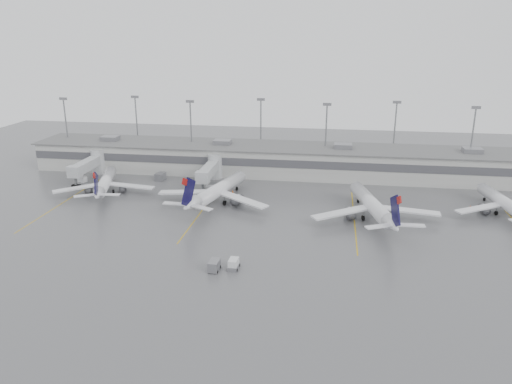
# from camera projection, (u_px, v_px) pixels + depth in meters

# --- Properties ---
(ground) EXTENTS (260.00, 260.00, 0.00)m
(ground) POSITION_uv_depth(u_px,v_px,m) (262.00, 259.00, 91.90)
(ground) COLOR #525254
(ground) RESTS_ON ground
(terminal) EXTENTS (152.00, 17.00, 9.45)m
(terminal) POSITION_uv_depth(u_px,v_px,m) (290.00, 160.00, 145.10)
(terminal) COLOR #A5A5A0
(terminal) RESTS_ON ground
(light_masts) EXTENTS (142.40, 8.00, 20.60)m
(light_masts) POSITION_uv_depth(u_px,v_px,m) (292.00, 129.00, 148.10)
(light_masts) COLOR gray
(light_masts) RESTS_ON ground
(jet_bridge_left) EXTENTS (4.00, 17.20, 7.00)m
(jet_bridge_left) POSITION_uv_depth(u_px,v_px,m) (92.00, 164.00, 141.69)
(jet_bridge_left) COLOR #A8ABAD
(jet_bridge_left) RESTS_ON ground
(jet_bridge_right) EXTENTS (4.00, 17.20, 7.00)m
(jet_bridge_right) POSITION_uv_depth(u_px,v_px,m) (212.00, 169.00, 136.63)
(jet_bridge_right) COLOR #A8ABAD
(jet_bridge_right) RESTS_ON ground
(stand_markings) EXTENTS (105.25, 40.00, 0.01)m
(stand_markings) POSITION_uv_depth(u_px,v_px,m) (277.00, 214.00, 114.45)
(stand_markings) COLOR #CB9F0B
(stand_markings) RESTS_ON ground
(jet_far_left) EXTENTS (24.43, 27.78, 9.23)m
(jet_far_left) POSITION_uv_depth(u_px,v_px,m) (105.00, 182.00, 128.05)
(jet_far_left) COLOR silver
(jet_far_left) RESTS_ON ground
(jet_mid_left) EXTENTS (28.02, 31.81, 10.49)m
(jet_mid_left) POSITION_uv_depth(u_px,v_px,m) (217.00, 191.00, 120.34)
(jet_mid_left) COLOR silver
(jet_mid_left) RESTS_ON ground
(jet_mid_right) EXTENTS (28.03, 31.80, 10.46)m
(jet_mid_right) POSITION_uv_depth(u_px,v_px,m) (373.00, 205.00, 110.11)
(jet_mid_right) COLOR silver
(jet_mid_right) RESTS_ON ground
(jet_far_right) EXTENTS (24.34, 27.51, 8.96)m
(jet_far_right) POSITION_uv_depth(u_px,v_px,m) (505.00, 203.00, 113.17)
(jet_far_right) COLOR silver
(jet_far_right) RESTS_ON ground
(baggage_tug) EXTENTS (1.96, 2.93, 1.84)m
(baggage_tug) POSITION_uv_depth(u_px,v_px,m) (234.00, 265.00, 87.87)
(baggage_tug) COLOR silver
(baggage_tug) RESTS_ON ground
(baggage_cart) EXTENTS (1.79, 3.00, 1.89)m
(baggage_cart) POSITION_uv_depth(u_px,v_px,m) (214.00, 265.00, 87.12)
(baggage_cart) COLOR slate
(baggage_cart) RESTS_ON ground
(gse_uld_a) EXTENTS (2.57, 2.09, 1.58)m
(gse_uld_a) POSITION_uv_depth(u_px,v_px,m) (82.00, 179.00, 138.24)
(gse_uld_a) COLOR silver
(gse_uld_a) RESTS_ON ground
(gse_uld_b) EXTENTS (2.44, 1.90, 1.54)m
(gse_uld_b) POSITION_uv_depth(u_px,v_px,m) (210.00, 189.00, 129.95)
(gse_uld_b) COLOR silver
(gse_uld_b) RESTS_ON ground
(gse_uld_c) EXTENTS (2.38, 1.63, 1.66)m
(gse_uld_c) POSITION_uv_depth(u_px,v_px,m) (365.00, 197.00, 123.23)
(gse_uld_c) COLOR silver
(gse_uld_c) RESTS_ON ground
(gse_loader) EXTENTS (2.65, 3.65, 2.08)m
(gse_loader) POSITION_uv_depth(u_px,v_px,m) (160.00, 177.00, 139.70)
(gse_loader) COLOR slate
(gse_loader) RESTS_ON ground
(cone_a) EXTENTS (0.46, 0.46, 0.74)m
(cone_a) POSITION_uv_depth(u_px,v_px,m) (69.00, 189.00, 131.36)
(cone_a) COLOR #E04B04
(cone_a) RESTS_ON ground
(cone_b) EXTENTS (0.47, 0.47, 0.74)m
(cone_b) POSITION_uv_depth(u_px,v_px,m) (233.00, 191.00, 129.18)
(cone_b) COLOR #E04B04
(cone_b) RESTS_ON ground
(cone_c) EXTENTS (0.40, 0.40, 0.63)m
(cone_c) POSITION_uv_depth(u_px,v_px,m) (362.00, 199.00, 123.49)
(cone_c) COLOR #E04B04
(cone_c) RESTS_ON ground
(cone_d) EXTENTS (0.39, 0.39, 0.62)m
(cone_d) POSITION_uv_depth(u_px,v_px,m) (470.00, 206.00, 118.24)
(cone_d) COLOR #E04B04
(cone_d) RESTS_ON ground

